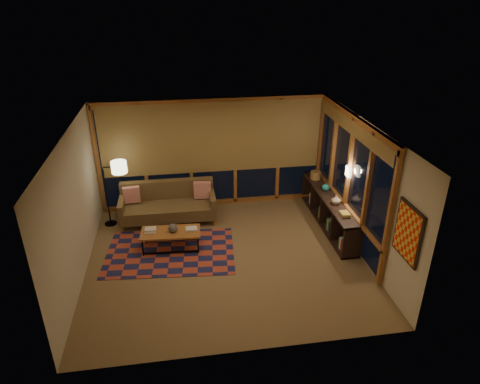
{
  "coord_description": "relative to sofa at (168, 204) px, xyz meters",
  "views": [
    {
      "loc": [
        -0.83,
        -7.22,
        5.0
      ],
      "look_at": [
        0.37,
        0.53,
        1.21
      ],
      "focal_mm": 32.0,
      "sensor_mm": 36.0,
      "label": 1
    }
  ],
  "objects": [
    {
      "name": "floor_lamp",
      "position": [
        -1.35,
        0.07,
        0.34
      ],
      "size": [
        0.56,
        0.4,
        1.56
      ],
      "primitive_type": null,
      "rotation": [
        0.0,
        0.0,
        -0.12
      ],
      "color": "black",
      "rests_on": "floor"
    },
    {
      "name": "floor",
      "position": [
        1.14,
        -1.72,
        -0.44
      ],
      "size": [
        5.5,
        5.0,
        0.01
      ],
      "primitive_type": "cube",
      "color": "olive",
      "rests_on": "ground"
    },
    {
      "name": "walls",
      "position": [
        1.14,
        -1.72,
        0.91
      ],
      "size": [
        5.51,
        5.01,
        2.7
      ],
      "color": "beige",
      "rests_on": "floor"
    },
    {
      "name": "book_stack_b",
      "position": [
        0.48,
        -1.2,
        -0.01
      ],
      "size": [
        0.26,
        0.21,
        0.05
      ],
      "primitive_type": null,
      "rotation": [
        0.0,
        0.0,
        -0.0
      ],
      "color": "beige",
      "rests_on": "coffee_table"
    },
    {
      "name": "wall_art",
      "position": [
        3.85,
        -3.57,
        1.01
      ],
      "size": [
        0.06,
        0.74,
        0.94
      ],
      "primitive_type": null,
      "color": "red",
      "rests_on": "walls"
    },
    {
      "name": "book_stack_a",
      "position": [
        -0.36,
        -1.13,
        -0.0
      ],
      "size": [
        0.24,
        0.2,
        0.07
      ],
      "primitive_type": null,
      "rotation": [
        0.0,
        0.0,
        -0.06
      ],
      "color": "beige",
      "rests_on": "coffee_table"
    },
    {
      "name": "shelf_book_stack",
      "position": [
        3.63,
        -1.63,
        0.31
      ],
      "size": [
        0.24,
        0.28,
        0.07
      ],
      "primitive_type": null,
      "rotation": [
        0.0,
        0.0,
        -0.32
      ],
      "color": "beige",
      "rests_on": "bookshelf"
    },
    {
      "name": "bookshelf",
      "position": [
        3.63,
        -0.72,
        -0.08
      ],
      "size": [
        0.4,
        2.89,
        0.72
      ],
      "primitive_type": null,
      "color": "black",
      "rests_on": "floor"
    },
    {
      "name": "area_rug",
      "position": [
        0.02,
        -1.34,
        -0.44
      ],
      "size": [
        2.76,
        1.96,
        0.01
      ],
      "primitive_type": "cube",
      "rotation": [
        0.0,
        0.0,
        -0.09
      ],
      "color": "#B1432D",
      "rests_on": "floor"
    },
    {
      "name": "window_wall_right",
      "position": [
        3.82,
        -1.12,
        0.91
      ],
      "size": [
        0.16,
        3.7,
        2.6
      ],
      "primitive_type": null,
      "color": "#B6672E",
      "rests_on": "walls"
    },
    {
      "name": "coffee_table",
      "position": [
        0.05,
        -1.19,
        -0.24
      ],
      "size": [
        1.26,
        0.63,
        0.41
      ],
      "primitive_type": null,
      "rotation": [
        0.0,
        0.0,
        -0.06
      ],
      "color": "#B6672E",
      "rests_on": "floor"
    },
    {
      "name": "window_wall_back",
      "position": [
        1.14,
        0.71,
        0.91
      ],
      "size": [
        5.3,
        0.16,
        2.6
      ],
      "primitive_type": null,
      "color": "#B6672E",
      "rests_on": "walls"
    },
    {
      "name": "vase",
      "position": [
        3.63,
        -1.1,
        0.38
      ],
      "size": [
        0.24,
        0.24,
        0.21
      ],
      "primitive_type": "imported",
      "rotation": [
        0.0,
        0.0,
        0.19
      ],
      "color": "tan",
      "rests_on": "bookshelf"
    },
    {
      "name": "pillow_left",
      "position": [
        -0.81,
        0.16,
        0.19
      ],
      "size": [
        0.39,
        0.16,
        0.38
      ],
      "primitive_type": null,
      "rotation": [
        0.0,
        0.0,
        0.09
      ],
      "color": "red",
      "rests_on": "sofa"
    },
    {
      "name": "teal_bowl",
      "position": [
        3.63,
        -0.42,
        0.36
      ],
      "size": [
        0.19,
        0.19,
        0.17
      ],
      "primitive_type": "sphere",
      "rotation": [
        0.0,
        0.0,
        -0.15
      ],
      "color": "teal",
      "rests_on": "bookshelf"
    },
    {
      "name": "pillow_right",
      "position": [
        0.82,
        0.16,
        0.2
      ],
      "size": [
        0.41,
        0.18,
        0.4
      ],
      "primitive_type": null,
      "rotation": [
        0.0,
        0.0,
        -0.13
      ],
      "color": "red",
      "rests_on": "sofa"
    },
    {
      "name": "sofa",
      "position": [
        0.0,
        0.0,
        0.0
      ],
      "size": [
        2.17,
        0.88,
        0.89
      ],
      "primitive_type": null,
      "rotation": [
        0.0,
        0.0,
        -0.0
      ],
      "color": "brown",
      "rests_on": "floor"
    },
    {
      "name": "ceramic_pot",
      "position": [
        0.1,
        -1.21,
        0.06
      ],
      "size": [
        0.22,
        0.22,
        0.19
      ],
      "primitive_type": "sphere",
      "rotation": [
        0.0,
        0.0,
        -0.18
      ],
      "color": "black",
      "rests_on": "coffee_table"
    },
    {
      "name": "basket",
      "position": [
        3.61,
        0.27,
        0.37
      ],
      "size": [
        0.3,
        0.3,
        0.19
      ],
      "primitive_type": "cylinder",
      "rotation": [
        0.0,
        0.0,
        0.19
      ],
      "color": "olive",
      "rests_on": "bookshelf"
    },
    {
      "name": "ceiling",
      "position": [
        1.14,
        -1.72,
        2.26
      ],
      "size": [
        5.5,
        5.0,
        0.01
      ],
      "primitive_type": "cube",
      "color": "white",
      "rests_on": "walls"
    },
    {
      "name": "wall_sconce",
      "position": [
        3.76,
        -1.27,
        1.11
      ],
      "size": [
        0.12,
        0.18,
        0.22
      ],
      "primitive_type": null,
      "color": "#FFEFBD",
      "rests_on": "walls"
    }
  ]
}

